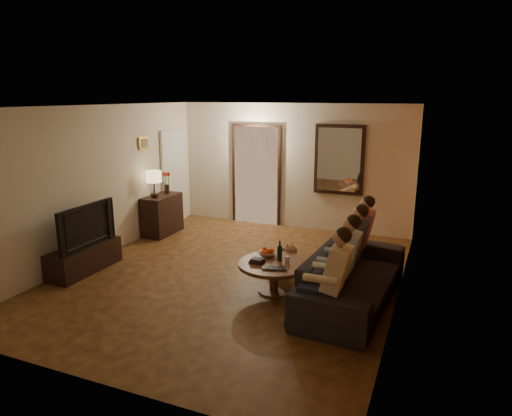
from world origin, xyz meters
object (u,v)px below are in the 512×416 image
at_px(tv, 81,225).
at_px(person_b, 342,266).
at_px(tv_stand, 84,258).
at_px(wine_bottle, 280,250).
at_px(coffee_table, 274,277).
at_px(person_a, 331,284).
at_px(dog, 280,257).
at_px(person_d, 358,240).
at_px(bowl, 268,254).
at_px(person_c, 351,252).
at_px(table_lamp, 154,184).
at_px(laptop, 274,270).
at_px(sofa, 353,276).
at_px(dresser, 162,215).

bearing_deg(tv, person_b, -86.75).
relative_size(tv_stand, wine_bottle, 4.14).
relative_size(coffee_table, wine_bottle, 3.29).
height_order(person_a, person_b, same).
height_order(dog, coffee_table, dog).
bearing_deg(person_a, person_d, 90.00).
height_order(coffee_table, bowl, bowl).
height_order(tv, person_c, person_c).
bearing_deg(tv_stand, coffee_table, 7.29).
height_order(table_lamp, coffee_table, table_lamp).
xyz_separation_m(person_c, bowl, (-1.18, -0.22, -0.12)).
bearing_deg(coffee_table, person_c, 23.66).
bearing_deg(table_lamp, person_c, -15.88).
bearing_deg(person_a, wine_bottle, 137.61).
xyz_separation_m(wine_bottle, laptop, (0.05, -0.38, -0.14)).
height_order(person_c, laptop, person_c).
xyz_separation_m(sofa, coffee_table, (-1.10, -0.14, -0.14)).
xyz_separation_m(person_a, laptop, (-0.90, 0.48, -0.14)).
height_order(dog, laptop, dog).
xyz_separation_m(person_b, bowl, (-1.18, 0.38, -0.12)).
height_order(sofa, person_b, person_b).
bearing_deg(coffee_table, dresser, 149.51).
bearing_deg(tv_stand, person_b, 3.25).
distance_m(table_lamp, tv, 2.02).
height_order(table_lamp, sofa, table_lamp).
xyz_separation_m(sofa, person_d, (-0.10, 0.90, 0.24)).
bearing_deg(person_d, coffee_table, -133.87).
height_order(person_b, person_c, same).
bearing_deg(laptop, table_lamp, 134.40).
relative_size(table_lamp, tv, 0.46).
xyz_separation_m(dresser, sofa, (4.18, -1.68, -0.04)).
distance_m(tv_stand, coffee_table, 3.11).
bearing_deg(bowl, table_lamp, 154.64).
bearing_deg(laptop, sofa, 7.59).
relative_size(person_a, wine_bottle, 3.87).
bearing_deg(table_lamp, person_b, -23.33).
relative_size(dog, laptop, 1.70).
distance_m(person_d, wine_bottle, 1.33).
bearing_deg(table_lamp, wine_bottle, -25.52).
bearing_deg(coffee_table, bowl, 129.29).
bearing_deg(tv, person_c, -78.49).
xyz_separation_m(tv, sofa, (4.18, 0.53, -0.40)).
bearing_deg(tv_stand, table_lamp, 90.00).
bearing_deg(coffee_table, tv_stand, -172.71).
height_order(coffee_table, wine_bottle, wine_bottle).
xyz_separation_m(table_lamp, person_c, (4.08, -1.16, -0.47)).
xyz_separation_m(table_lamp, wine_bottle, (3.14, -1.50, -0.46)).
relative_size(sofa, person_d, 2.07).
distance_m(sofa, laptop, 1.08).
bearing_deg(person_d, bowl, -145.24).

